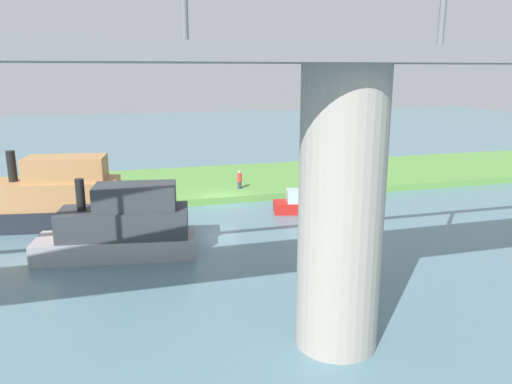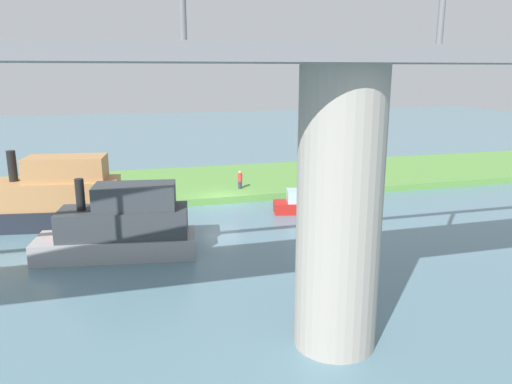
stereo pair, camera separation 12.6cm
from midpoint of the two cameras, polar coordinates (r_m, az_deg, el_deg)
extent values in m
plane|color=slate|center=(35.52, -3.84, -1.40)|extent=(160.00, 160.00, 0.00)
cube|color=#5B9342|center=(41.18, -5.57, 1.05)|extent=(80.00, 12.00, 0.50)
cylinder|color=#9E998E|center=(16.59, 9.70, -2.31)|extent=(2.80, 2.80, 9.49)
cube|color=slate|center=(15.96, 10.45, 15.19)|extent=(65.17, 4.00, 0.50)
cylinder|color=slate|center=(20.15, 20.65, 18.65)|extent=(0.24, 0.24, 2.60)
cylinder|color=slate|center=(16.65, -8.22, 20.56)|extent=(0.24, 0.24, 2.60)
cylinder|color=#2D334C|center=(37.90, -1.75, 0.80)|extent=(0.29, 0.29, 0.55)
cylinder|color=red|center=(37.78, -1.76, 1.65)|extent=(0.51, 0.51, 0.60)
sphere|color=tan|center=(37.69, -1.76, 2.28)|extent=(0.24, 0.24, 0.24)
cylinder|color=brown|center=(38.51, 7.99, 1.10)|extent=(0.20, 0.20, 0.84)
cube|color=#99999E|center=(26.65, -15.53, -5.92)|extent=(8.30, 3.86, 1.06)
cube|color=#33383D|center=(26.20, -14.74, -3.35)|extent=(6.68, 3.35, 1.42)
cube|color=#33383D|center=(25.76, -13.55, -0.49)|extent=(4.26, 2.61, 1.24)
cylinder|color=black|center=(26.18, -19.37, -0.27)|extent=(0.44, 0.44, 1.60)
cube|color=#D84C2D|center=(26.77, -20.17, -4.08)|extent=(1.65, 1.80, 0.80)
cube|color=#1E232D|center=(32.90, -22.44, -2.58)|extent=(9.53, 4.39, 1.22)
cube|color=#B27F4C|center=(32.41, -21.80, -0.14)|extent=(7.67, 3.82, 1.63)
cube|color=#B27F4C|center=(31.93, -20.80, 2.57)|extent=(4.88, 2.98, 1.43)
cylinder|color=black|center=(32.76, -26.04, 2.69)|extent=(0.51, 0.51, 1.84)
cube|color=#D84C2D|center=(33.38, -26.66, -0.88)|extent=(1.89, 2.06, 0.92)
cube|color=red|center=(33.62, 6.11, -1.69)|extent=(4.84, 2.58, 0.72)
cube|color=silver|center=(33.34, 5.10, -0.44)|extent=(1.90, 1.63, 0.82)
camera|label=1|loc=(0.06, -89.88, 0.03)|focal=34.94mm
camera|label=2|loc=(0.06, 90.12, -0.03)|focal=34.94mm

